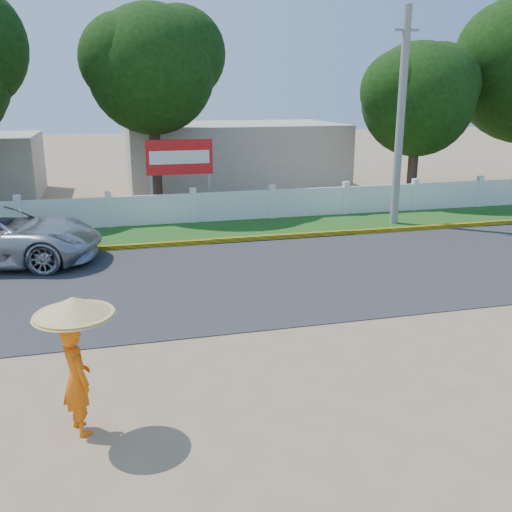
{
  "coord_description": "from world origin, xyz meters",
  "views": [
    {
      "loc": [
        -2.91,
        -9.28,
        4.67
      ],
      "look_at": [
        0.0,
        2.0,
        1.3
      ],
      "focal_mm": 40.0,
      "sensor_mm": 36.0,
      "label": 1
    }
  ],
  "objects": [
    {
      "name": "ground",
      "position": [
        0.0,
        0.0,
        0.0
      ],
      "size": [
        120.0,
        120.0,
        0.0
      ],
      "primitive_type": "plane",
      "color": "#9E8460",
      "rests_on": "ground"
    },
    {
      "name": "road",
      "position": [
        0.0,
        4.5,
        0.01
      ],
      "size": [
        60.0,
        7.0,
        0.02
      ],
      "primitive_type": "cube",
      "color": "#38383A",
      "rests_on": "ground"
    },
    {
      "name": "grass_verge",
      "position": [
        0.0,
        9.75,
        0.01
      ],
      "size": [
        60.0,
        3.5,
        0.03
      ],
      "primitive_type": "cube",
      "color": "#2D601E",
      "rests_on": "ground"
    },
    {
      "name": "curb",
      "position": [
        0.0,
        8.05,
        0.08
      ],
      "size": [
        40.0,
        0.18,
        0.16
      ],
      "primitive_type": "cube",
      "color": "yellow",
      "rests_on": "ground"
    },
    {
      "name": "fence",
      "position": [
        0.0,
        11.2,
        0.55
      ],
      "size": [
        40.0,
        0.1,
        1.1
      ],
      "primitive_type": "cube",
      "color": "silver",
      "rests_on": "ground"
    },
    {
      "name": "building_near",
      "position": [
        3.0,
        18.0,
        1.6
      ],
      "size": [
        10.0,
        6.0,
        3.2
      ],
      "primitive_type": "cube",
      "color": "#B7AD99",
      "rests_on": "ground"
    },
    {
      "name": "utility_pole",
      "position": [
        7.07,
        9.21,
        3.72
      ],
      "size": [
        0.28,
        0.28,
        7.45
      ],
      "primitive_type": "cylinder",
      "color": "gray",
      "rests_on": "ground"
    },
    {
      "name": "monk_with_parasol",
      "position": [
        -3.53,
        -1.73,
        1.32
      ],
      "size": [
        1.12,
        1.12,
        2.03
      ],
      "color": "orange",
      "rests_on": "ground"
    },
    {
      "name": "billboard",
      "position": [
        -0.31,
        12.3,
        2.14
      ],
      "size": [
        2.5,
        0.13,
        2.95
      ],
      "color": "gray",
      "rests_on": "ground"
    },
    {
      "name": "tree_row",
      "position": [
        2.0,
        14.01,
        5.26
      ],
      "size": [
        36.55,
        7.55,
        9.19
      ],
      "color": "#473828",
      "rests_on": "ground"
    }
  ]
}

